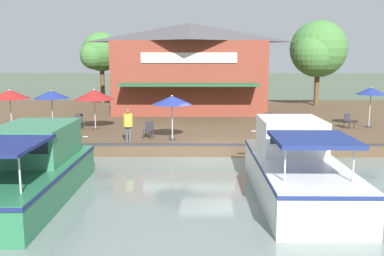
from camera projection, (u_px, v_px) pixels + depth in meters
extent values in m
plane|color=#4C5B47|center=(207.00, 159.00, 20.10)|extent=(220.00, 220.00, 0.00)
cube|color=brown|center=(203.00, 119.00, 30.90)|extent=(22.00, 56.00, 0.60)
cube|color=#2D2D33|center=(207.00, 145.00, 20.09)|extent=(0.20, 50.40, 0.10)
cube|color=brown|center=(190.00, 77.00, 32.99)|extent=(7.10, 10.99, 5.27)
pyramid|color=#4C474C|center=(190.00, 32.00, 32.45)|extent=(7.45, 11.54, 1.42)
cube|color=#235633|center=(189.00, 85.00, 28.66)|extent=(1.80, 9.34, 0.16)
cube|color=silver|center=(189.00, 58.00, 29.22)|extent=(0.08, 6.59, 0.70)
cylinder|color=#B7B7B7|center=(52.00, 111.00, 25.12)|extent=(0.06, 0.06, 2.04)
cylinder|color=#2D2D33|center=(53.00, 127.00, 25.28)|extent=(0.36, 0.36, 0.06)
cone|color=navy|center=(51.00, 94.00, 24.96)|extent=(2.07, 2.07, 0.45)
cone|color=yellow|center=(51.00, 94.00, 24.96)|extent=(1.29, 1.29, 0.36)
sphere|color=yellow|center=(51.00, 90.00, 24.93)|extent=(0.08, 0.08, 0.08)
cylinder|color=#B7B7B7|center=(172.00, 120.00, 21.34)|extent=(0.06, 0.06, 2.08)
cylinder|color=#2D2D33|center=(172.00, 139.00, 21.50)|extent=(0.36, 0.36, 0.06)
cone|color=navy|center=(172.00, 100.00, 21.18)|extent=(1.99, 1.99, 0.43)
cone|color=white|center=(172.00, 100.00, 21.17)|extent=(1.23, 1.23, 0.34)
sphere|color=white|center=(172.00, 96.00, 21.14)|extent=(0.08, 0.08, 0.08)
cylinder|color=#B7B7B7|center=(95.00, 111.00, 24.57)|extent=(0.06, 0.06, 2.09)
cylinder|color=#2D2D33|center=(96.00, 129.00, 24.74)|extent=(0.36, 0.36, 0.06)
cone|color=maroon|center=(94.00, 95.00, 24.42)|extent=(2.29, 2.29, 0.57)
cone|color=white|center=(94.00, 94.00, 24.41)|extent=(1.42, 1.42, 0.46)
sphere|color=white|center=(94.00, 90.00, 24.37)|extent=(0.08, 0.08, 0.08)
cylinder|color=#B7B7B7|center=(11.00, 113.00, 23.47)|extent=(0.06, 0.06, 2.19)
cylinder|color=#2D2D33|center=(12.00, 132.00, 23.64)|extent=(0.36, 0.36, 0.06)
cone|color=maroon|center=(10.00, 94.00, 23.30)|extent=(2.19, 2.19, 0.47)
cone|color=white|center=(10.00, 94.00, 23.30)|extent=(1.36, 1.36, 0.38)
sphere|color=white|center=(9.00, 90.00, 23.26)|extent=(0.08, 0.08, 0.08)
cylinder|color=#B7B7B7|center=(370.00, 109.00, 25.26)|extent=(0.06, 0.06, 2.23)
cylinder|color=#2D2D33|center=(369.00, 127.00, 25.44)|extent=(0.36, 0.36, 0.06)
cone|color=navy|center=(371.00, 91.00, 25.09)|extent=(1.71, 1.71, 0.42)
cone|color=yellow|center=(371.00, 91.00, 25.09)|extent=(1.06, 1.06, 0.33)
sphere|color=yellow|center=(371.00, 87.00, 25.05)|extent=(0.08, 0.08, 0.08)
cube|color=#2D2D33|center=(151.00, 135.00, 21.66)|extent=(0.05, 0.05, 0.42)
cube|color=#2D2D33|center=(143.00, 135.00, 21.76)|extent=(0.05, 0.05, 0.42)
cube|color=#2D2D33|center=(153.00, 134.00, 22.04)|extent=(0.05, 0.05, 0.42)
cube|color=#2D2D33|center=(146.00, 133.00, 22.14)|extent=(0.05, 0.05, 0.42)
cube|color=#2D2D33|center=(148.00, 130.00, 21.87)|extent=(0.53, 0.53, 0.05)
cube|color=#2D2D33|center=(150.00, 125.00, 22.02)|extent=(0.14, 0.44, 0.40)
cube|color=#2D2D33|center=(354.00, 125.00, 24.89)|extent=(0.05, 0.05, 0.42)
cube|color=#2D2D33|center=(349.00, 126.00, 24.72)|extent=(0.05, 0.05, 0.42)
cube|color=#2D2D33|center=(349.00, 124.00, 25.25)|extent=(0.05, 0.05, 0.42)
cube|color=#2D2D33|center=(344.00, 125.00, 25.07)|extent=(0.05, 0.05, 0.42)
cube|color=#2D2D33|center=(349.00, 121.00, 24.95)|extent=(0.59, 0.59, 0.05)
cube|color=#2D2D33|center=(347.00, 117.00, 25.09)|extent=(0.23, 0.41, 0.40)
cube|color=#2D2D33|center=(84.00, 126.00, 24.71)|extent=(0.05, 0.05, 0.42)
cube|color=#2D2D33|center=(77.00, 126.00, 24.57)|extent=(0.05, 0.05, 0.42)
cube|color=#2D2D33|center=(83.00, 125.00, 25.08)|extent=(0.05, 0.05, 0.42)
cube|color=#2D2D33|center=(76.00, 125.00, 24.93)|extent=(0.05, 0.05, 0.42)
cube|color=#2D2D33|center=(80.00, 122.00, 24.79)|extent=(0.58, 0.58, 0.05)
cube|color=#2D2D33|center=(79.00, 117.00, 24.93)|extent=(0.21, 0.42, 0.40)
cube|color=#2D2D33|center=(272.00, 124.00, 25.26)|extent=(0.04, 0.04, 0.42)
cube|color=#2D2D33|center=(265.00, 124.00, 25.29)|extent=(0.04, 0.04, 0.42)
cube|color=#2D2D33|center=(271.00, 123.00, 25.65)|extent=(0.04, 0.04, 0.42)
cube|color=#2D2D33|center=(265.00, 123.00, 25.69)|extent=(0.04, 0.04, 0.42)
cube|color=#2D2D33|center=(268.00, 120.00, 25.44)|extent=(0.48, 0.48, 0.05)
cube|color=#2D2D33|center=(268.00, 116.00, 25.60)|extent=(0.08, 0.44, 0.40)
cylinder|color=#4C4C56|center=(127.00, 134.00, 20.89)|extent=(0.13, 0.13, 0.79)
cylinder|color=#4C4C56|center=(130.00, 134.00, 20.90)|extent=(0.13, 0.13, 0.79)
cylinder|color=gold|center=(128.00, 120.00, 20.78)|extent=(0.46, 0.46, 0.62)
sphere|color=brown|center=(128.00, 112.00, 20.71)|extent=(0.21, 0.21, 0.21)
cube|color=white|center=(297.00, 178.00, 14.30)|extent=(7.29, 2.72, 1.25)
ellipsoid|color=white|center=(277.00, 154.00, 17.89)|extent=(2.58, 2.56, 1.25)
cube|color=navy|center=(298.00, 163.00, 14.21)|extent=(7.37, 2.76, 0.10)
cube|color=white|center=(290.00, 135.00, 15.37)|extent=(2.55, 2.15, 1.22)
cube|color=black|center=(299.00, 138.00, 14.11)|extent=(0.07, 1.87, 0.43)
cube|color=navy|center=(313.00, 139.00, 12.34)|extent=(2.47, 2.29, 0.12)
cylinder|color=silver|center=(354.00, 163.00, 11.69)|extent=(0.05, 0.05, 1.04)
cylinder|color=silver|center=(285.00, 163.00, 11.72)|extent=(0.05, 0.05, 1.04)
cylinder|color=silver|center=(277.00, 131.00, 18.03)|extent=(0.05, 2.14, 0.04)
cube|color=#287047|center=(23.00, 184.00, 13.89)|extent=(7.23, 2.91, 1.10)
ellipsoid|color=#287047|center=(59.00, 158.00, 17.46)|extent=(2.56, 2.76, 1.10)
cube|color=navy|center=(22.00, 170.00, 13.82)|extent=(7.32, 2.95, 0.10)
cube|color=#337A51|center=(36.00, 142.00, 14.96)|extent=(3.34, 2.32, 1.23)
cube|color=black|center=(16.00, 147.00, 13.31)|extent=(0.06, 2.03, 0.43)
cylinder|color=silver|center=(20.00, 173.00, 11.15)|extent=(0.05, 0.05, 1.12)
cylinder|color=silver|center=(60.00, 137.00, 17.61)|extent=(0.04, 2.32, 0.04)
cylinder|color=brown|center=(317.00, 88.00, 36.82)|extent=(0.43, 0.43, 3.02)
sphere|color=#427A38|center=(318.00, 49.00, 36.28)|extent=(4.81, 4.81, 4.81)
sphere|color=#427A38|center=(313.00, 54.00, 35.42)|extent=(3.37, 3.37, 3.37)
cylinder|color=brown|center=(103.00, 85.00, 38.88)|extent=(0.41, 0.41, 3.30)
sphere|color=#427A38|center=(101.00, 52.00, 38.40)|extent=(3.49, 3.49, 3.49)
sphere|color=#427A38|center=(94.00, 56.00, 37.77)|extent=(2.45, 2.45, 2.45)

